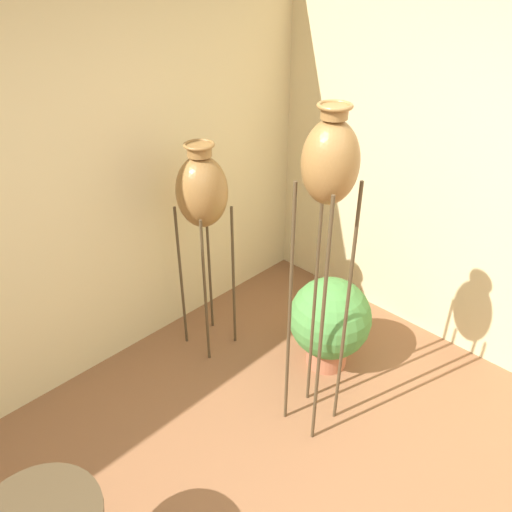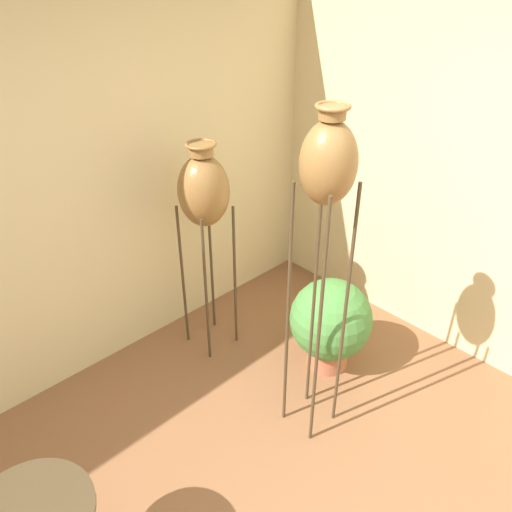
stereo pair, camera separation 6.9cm
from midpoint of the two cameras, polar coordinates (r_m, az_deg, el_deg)
The scene contains 4 objects.
wall_back at distance 3.19m, azimuth -23.79°, elevation 6.13°, with size 8.26×0.06×2.70m.
vase_stand_tall at distance 2.42m, azimuth 7.56°, elevation 9.25°, with size 0.28×0.28×2.00m.
vase_stand_medium at distance 3.26m, azimuth -6.80°, elevation 7.12°, with size 0.34×0.34×1.57m.
potted_plant at distance 3.53m, azimuth 7.86°, elevation -7.36°, with size 0.57×0.57×0.69m.
Camera 1 is at (-1.02, -0.59, 2.57)m, focal length 35.00 mm.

